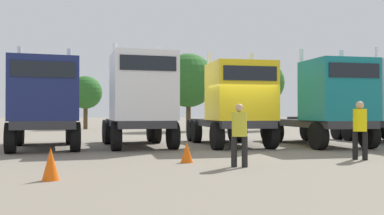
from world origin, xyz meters
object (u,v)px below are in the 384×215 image
(semi_truck_white, at_px, (141,99))
(visitor_in_hivis, at_px, (360,126))
(traffic_cone_far, at_px, (51,164))
(visitor_with_camera, at_px, (239,130))
(semi_truck_teal, at_px, (328,103))
(traffic_cone_near, at_px, (187,152))
(semi_truck_navy, at_px, (44,102))
(semi_truck_yellow, at_px, (235,104))

(semi_truck_white, distance_m, visitor_in_hivis, 8.48)
(traffic_cone_far, bearing_deg, visitor_with_camera, 17.82)
(visitor_in_hivis, bearing_deg, visitor_with_camera, 143.13)
(semi_truck_teal, relative_size, traffic_cone_far, 9.24)
(traffic_cone_near, xyz_separation_m, traffic_cone_far, (-3.32, -2.66, 0.06))
(visitor_with_camera, relative_size, traffic_cone_far, 2.39)
(semi_truck_white, relative_size, visitor_in_hivis, 3.38)
(traffic_cone_far, bearing_deg, traffic_cone_near, 38.75)
(semi_truck_navy, relative_size, traffic_cone_far, 8.94)
(semi_truck_navy, bearing_deg, semi_truck_teal, 78.02)
(semi_truck_yellow, xyz_separation_m, semi_truck_teal, (3.84, -0.61, 0.02))
(semi_truck_navy, xyz_separation_m, semi_truck_white, (3.72, 0.37, 0.18))
(visitor_in_hivis, xyz_separation_m, visitor_with_camera, (-4.10, -1.08, -0.07))
(semi_truck_white, relative_size, semi_truck_teal, 0.93)
(semi_truck_yellow, relative_size, visitor_with_camera, 3.76)
(semi_truck_yellow, relative_size, visitor_in_hivis, 3.52)
(visitor_with_camera, bearing_deg, semi_truck_teal, 156.02)
(semi_truck_navy, distance_m, semi_truck_yellow, 7.65)
(visitor_with_camera, distance_m, traffic_cone_far, 4.82)
(semi_truck_navy, xyz_separation_m, semi_truck_yellow, (7.65, 0.20, -0.03))
(traffic_cone_far, bearing_deg, semi_truck_teal, 35.68)
(traffic_cone_near, bearing_deg, visitor_in_hivis, -1.25)
(traffic_cone_far, bearing_deg, visitor_in_hivis, 16.40)
(visitor_with_camera, bearing_deg, semi_truck_navy, -115.27)
(traffic_cone_near, height_order, traffic_cone_far, traffic_cone_far)
(semi_truck_yellow, distance_m, semi_truck_teal, 3.89)
(visitor_in_hivis, distance_m, traffic_cone_near, 5.39)
(semi_truck_navy, height_order, visitor_in_hivis, semi_truck_navy)
(semi_truck_white, distance_m, traffic_cone_near, 5.64)
(semi_truck_white, height_order, visitor_with_camera, semi_truck_white)
(semi_truck_white, height_order, visitor_in_hivis, semi_truck_white)
(semi_truck_navy, height_order, traffic_cone_near, semi_truck_navy)
(semi_truck_white, bearing_deg, traffic_cone_near, 5.25)
(semi_truck_teal, bearing_deg, semi_truck_navy, -95.31)
(semi_truck_yellow, height_order, visitor_in_hivis, semi_truck_yellow)
(semi_truck_teal, xyz_separation_m, traffic_cone_near, (-6.61, -4.46, -1.53))
(traffic_cone_near, bearing_deg, semi_truck_teal, 34.04)
(semi_truck_navy, distance_m, visitor_with_camera, 8.67)
(visitor_in_hivis, distance_m, traffic_cone_far, 9.04)
(semi_truck_navy, bearing_deg, semi_truck_white, 85.77)
(semi_truck_white, distance_m, semi_truck_yellow, 3.94)
(semi_truck_navy, relative_size, visitor_in_hivis, 3.51)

